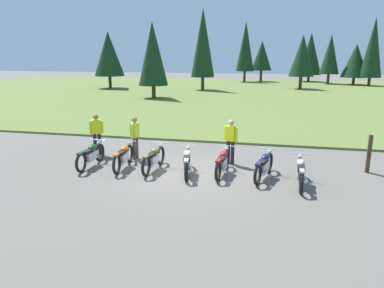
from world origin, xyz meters
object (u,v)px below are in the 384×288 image
(motorcycle_silver, at_px, (301,172))
(motorcycle_olive, at_px, (154,158))
(rider_with_back_turned, at_px, (135,135))
(motorcycle_red, at_px, (223,162))
(motorcycle_british_green, at_px, (91,155))
(motorcycle_cream, at_px, (187,162))
(rider_checking_bike, at_px, (97,132))
(trail_marker_post, at_px, (369,154))
(rider_near_row_end, at_px, (231,139))
(motorcycle_orange, at_px, (123,156))
(motorcycle_navy, at_px, (264,165))

(motorcycle_silver, bearing_deg, motorcycle_olive, 174.90)
(motorcycle_olive, distance_m, motorcycle_silver, 4.96)
(rider_with_back_turned, bearing_deg, motorcycle_red, -17.17)
(motorcycle_british_green, distance_m, motorcycle_silver, 7.32)
(motorcycle_olive, height_order, motorcycle_cream, same)
(motorcycle_olive, bearing_deg, rider_checking_bike, 153.50)
(motorcycle_olive, height_order, trail_marker_post, trail_marker_post)
(rider_with_back_turned, bearing_deg, rider_near_row_end, 3.06)
(motorcycle_orange, xyz_separation_m, rider_checking_bike, (-1.76, 1.45, 0.51))
(motorcycle_silver, relative_size, rider_near_row_end, 1.26)
(motorcycle_red, bearing_deg, rider_near_row_end, 85.35)
(rider_near_row_end, distance_m, trail_marker_post, 4.77)
(trail_marker_post, bearing_deg, rider_checking_bike, 179.71)
(motorcycle_cream, relative_size, motorcycle_red, 0.99)
(motorcycle_olive, relative_size, motorcycle_cream, 1.01)
(rider_with_back_turned, distance_m, rider_checking_bike, 1.78)
(motorcycle_red, bearing_deg, motorcycle_olive, -178.40)
(motorcycle_british_green, xyz_separation_m, rider_checking_bike, (-0.53, 1.54, 0.51))
(motorcycle_british_green, height_order, rider_with_back_turned, rider_with_back_turned)
(motorcycle_navy, distance_m, rider_near_row_end, 1.95)
(motorcycle_orange, bearing_deg, motorcycle_cream, -3.84)
(motorcycle_british_green, bearing_deg, rider_checking_bike, 108.95)
(rider_checking_bike, bearing_deg, rider_near_row_end, -0.81)
(motorcycle_olive, relative_size, motorcycle_navy, 1.02)
(motorcycle_orange, relative_size, motorcycle_navy, 1.02)
(motorcycle_british_green, relative_size, rider_checking_bike, 1.26)
(motorcycle_navy, height_order, rider_checking_bike, rider_checking_bike)
(motorcycle_olive, xyz_separation_m, motorcycle_cream, (1.24, -0.16, 0.00))
(motorcycle_olive, distance_m, rider_near_row_end, 2.93)
(motorcycle_red, xyz_separation_m, motorcycle_navy, (1.38, -0.08, 0.00))
(motorcycle_silver, relative_size, rider_with_back_turned, 1.26)
(rider_with_back_turned, xyz_separation_m, rider_near_row_end, (3.68, 0.20, 0.00))
(motorcycle_orange, height_order, rider_near_row_end, rider_near_row_end)
(motorcycle_orange, bearing_deg, motorcycle_red, 1.11)
(motorcycle_olive, distance_m, motorcycle_red, 2.43)
(motorcycle_orange, relative_size, rider_near_row_end, 1.26)
(motorcycle_silver, height_order, rider_near_row_end, rider_near_row_end)
(motorcycle_british_green, height_order, motorcycle_navy, same)
(motorcycle_british_green, height_order, trail_marker_post, trail_marker_post)
(motorcycle_british_green, xyz_separation_m, rider_with_back_turned, (1.22, 1.27, 0.51))
(motorcycle_silver, xyz_separation_m, trail_marker_post, (2.36, 1.84, 0.23))
(rider_with_back_turned, bearing_deg, motorcycle_cream, -29.16)
(motorcycle_cream, bearing_deg, motorcycle_orange, 176.16)
(motorcycle_orange, bearing_deg, motorcycle_silver, -4.13)
(motorcycle_red, relative_size, rider_with_back_turned, 1.26)
(motorcycle_red, bearing_deg, motorcycle_british_green, -178.01)
(motorcycle_red, xyz_separation_m, trail_marker_post, (4.87, 1.33, 0.23))
(motorcycle_orange, relative_size, motorcycle_olive, 1.00)
(motorcycle_navy, relative_size, rider_with_back_turned, 1.24)
(motorcycle_orange, xyz_separation_m, motorcycle_olive, (1.14, 0.00, 0.00))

